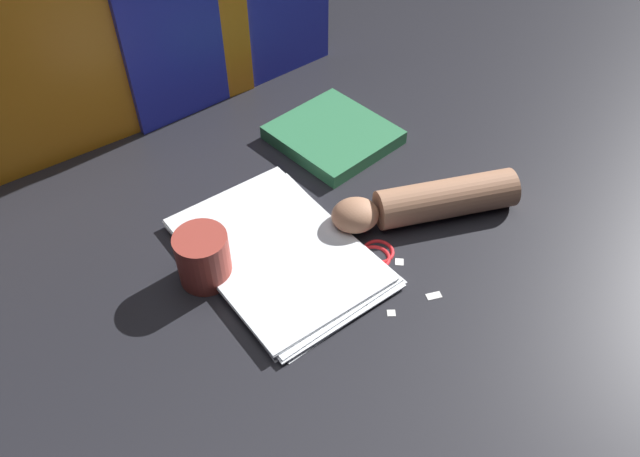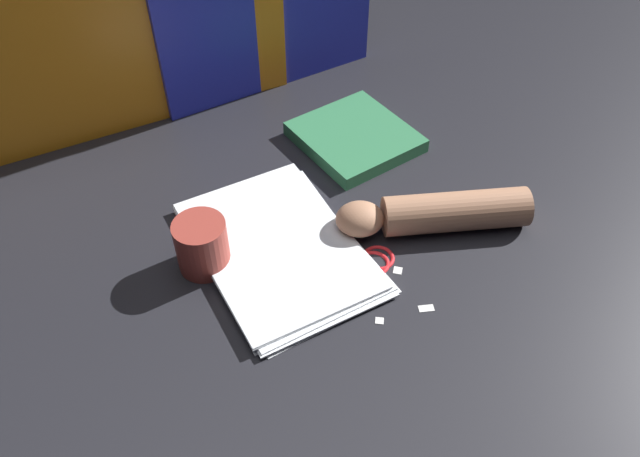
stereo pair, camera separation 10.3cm
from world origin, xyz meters
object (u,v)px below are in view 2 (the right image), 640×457
Objects in this scene: scissors at (367,254)px; hand_forearm at (436,213)px; book_closed at (355,137)px; mug at (202,245)px; paper_stack at (280,249)px.

hand_forearm is at bearing 1.35° from scissors.
book_closed is 1.59× the size of scissors.
mug is at bearing -156.72° from book_closed.
book_closed is 0.71× the size of hand_forearm.
paper_stack is at bearing -142.77° from book_closed.
paper_stack is 0.15m from scissors.
paper_stack is 2.40× the size of scissors.
scissors is 0.45× the size of hand_forearm.
mug is at bearing 163.90° from paper_stack.
paper_stack is at bearing -16.10° from mug.
hand_forearm is at bearing -89.87° from book_closed.
book_closed is (0.27, 0.20, 0.01)m from paper_stack.
hand_forearm is (0.14, 0.00, 0.03)m from scissors.
scissors is 1.63× the size of mug.
mug is (-0.39, -0.17, 0.03)m from book_closed.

